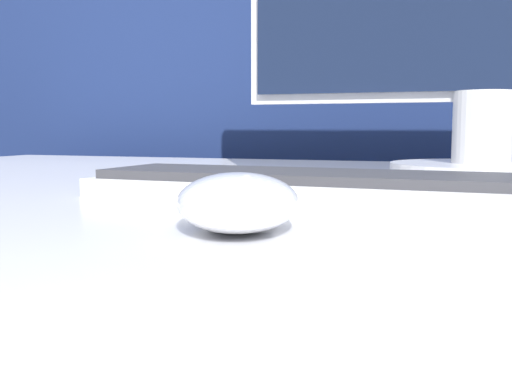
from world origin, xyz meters
The scene contains 3 objects.
partition_panel centered at (0.00, 0.68, 0.71)m, with size 5.00×0.03×1.42m.
computer_mouse_near centered at (0.00, -0.22, 0.73)m, with size 0.11×0.14×0.03m.
keyboard centered at (0.01, -0.05, 0.72)m, with size 0.41×0.13×0.02m.
Camera 1 is at (0.13, -0.56, 0.77)m, focal length 42.00 mm.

